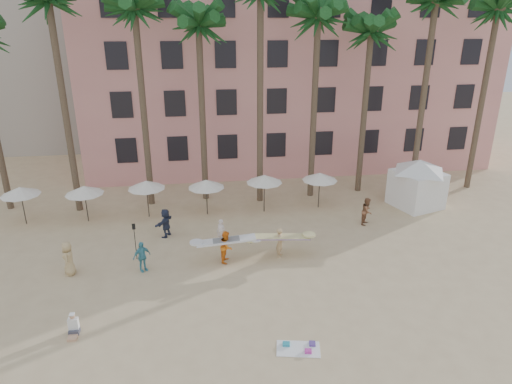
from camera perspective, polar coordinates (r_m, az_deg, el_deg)
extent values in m
plane|color=#D1B789|center=(21.32, -1.94, -16.21)|extent=(120.00, 120.00, 0.00)
cube|color=pink|center=(44.00, 3.59, 14.69)|extent=(35.00, 14.00, 16.00)
cylinder|color=brown|center=(33.00, -22.74, 9.18)|extent=(0.44, 0.44, 14.00)
cylinder|color=brown|center=(32.63, -13.86, 9.63)|extent=(0.44, 0.44, 13.50)
cylinder|color=brown|center=(33.05, -6.71, 9.35)|extent=(0.44, 0.44, 12.50)
cylinder|color=brown|center=(32.21, 0.52, 11.00)|extent=(0.44, 0.44, 14.50)
cylinder|color=brown|center=(33.64, 7.25, 9.97)|extent=(0.44, 0.44, 13.00)
cylinder|color=brown|center=(35.43, 13.35, 9.31)|extent=(0.44, 0.44, 12.00)
cylinder|color=brown|center=(36.00, 20.11, 10.41)|extent=(0.44, 0.44, 14.00)
cylinder|color=brown|center=(39.01, 26.35, 9.89)|extent=(0.44, 0.44, 13.50)
cylinder|color=#332B23|center=(33.58, -27.09, -1.64)|extent=(0.07, 0.07, 2.50)
cone|color=white|center=(33.21, -27.40, 0.11)|extent=(2.50, 2.50, 0.55)
cylinder|color=#332B23|center=(32.38, -20.46, -1.50)|extent=(0.07, 0.07, 2.40)
cone|color=white|center=(32.01, -20.69, 0.24)|extent=(2.50, 2.50, 0.55)
cylinder|color=#332B23|center=(31.87, -13.38, -0.95)|extent=(0.07, 0.07, 2.50)
cone|color=white|center=(31.49, -13.55, 0.91)|extent=(2.50, 2.50, 0.55)
cylinder|color=#332B23|center=(31.63, -6.17, -0.75)|extent=(0.07, 0.07, 2.40)
cone|color=white|center=(31.25, -6.25, 1.04)|extent=(2.50, 2.50, 0.55)
cylinder|color=#332B23|center=(31.83, 1.04, -0.28)|extent=(0.07, 0.07, 2.60)
cone|color=white|center=(31.43, 1.05, 1.67)|extent=(2.50, 2.50, 0.55)
cylinder|color=#332B23|center=(32.85, 7.89, 0.12)|extent=(0.07, 0.07, 2.50)
cone|color=white|center=(32.48, 7.99, 1.93)|extent=(2.50, 2.50, 0.55)
cube|color=white|center=(34.77, 19.43, 0.36)|extent=(3.78, 3.78, 2.60)
cone|color=white|center=(34.22, 19.79, 3.10)|extent=(5.67, 5.67, 0.90)
cube|color=white|center=(20.11, 5.30, -18.94)|extent=(1.96, 1.33, 0.02)
cube|color=teal|center=(20.21, 3.80, -18.43)|extent=(0.34, 0.30, 0.10)
cube|color=#C4369F|center=(19.94, 6.54, -19.16)|extent=(0.32, 0.27, 0.12)
cube|color=#563C90|center=(20.35, 7.06, -18.29)|extent=(0.31, 0.34, 0.08)
imported|color=tan|center=(26.14, 3.03, -6.32)|extent=(0.63, 0.76, 1.77)
cube|color=#D8CD87|center=(25.98, 3.04, -5.63)|extent=(3.41, 0.87, 0.39)
imported|color=orange|center=(25.66, -3.72, -6.81)|extent=(0.91, 1.05, 1.84)
cube|color=silver|center=(25.49, -3.74, -6.07)|extent=(3.30, 0.75, 0.33)
imported|color=tan|center=(26.31, -22.39, -7.68)|extent=(0.62, 0.94, 1.91)
imported|color=#4A9DAE|center=(25.46, -14.08, -7.83)|extent=(1.08, 0.91, 1.73)
imported|color=#2E3651|center=(28.95, -11.23, -3.79)|extent=(1.32, 1.75, 1.84)
imported|color=silver|center=(27.55, -4.41, -5.03)|extent=(0.70, 0.68, 1.61)
imported|color=brown|center=(30.94, 13.71, -2.34)|extent=(1.09, 1.13, 1.84)
cylinder|color=black|center=(26.61, -14.85, -6.14)|extent=(0.04, 0.04, 2.10)
cube|color=black|center=(26.18, -15.05, -4.19)|extent=(0.18, 0.03, 0.35)
cube|color=#3F3F4C|center=(22.21, -21.75, -15.86)|extent=(0.43, 0.40, 0.23)
cube|color=tan|center=(21.98, -21.93, -16.50)|extent=(0.38, 0.43, 0.12)
cube|color=white|center=(22.03, -21.86, -15.02)|extent=(0.42, 0.25, 0.53)
sphere|color=tan|center=(21.82, -22.00, -14.20)|extent=(0.23, 0.23, 0.23)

